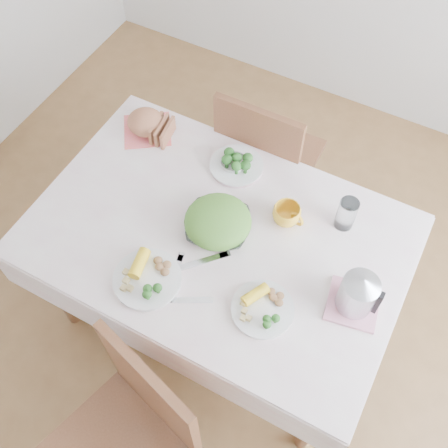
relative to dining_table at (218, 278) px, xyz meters
The scene contains 18 objects.
floor 0.38m from the dining_table, ahead, with size 3.60×3.60×0.00m, color brown.
dining_table is the anchor object (origin of this frame).
tablecloth 0.38m from the dining_table, ahead, with size 1.50×1.00×0.01m, color silver.
chair_far 0.71m from the dining_table, 95.74° to the left, with size 0.44×0.44×0.98m, color brown.
salad_bowl 0.42m from the dining_table, 107.37° to the left, with size 0.25×0.25×0.06m, color white.
dinner_plate_left 0.52m from the dining_table, 113.12° to the right, with size 0.26×0.26×0.02m, color white.
dinner_plate_right 0.55m from the dining_table, 35.03° to the right, with size 0.23×0.23×0.02m, color white.
broccoli_plate 0.53m from the dining_table, 104.76° to the left, with size 0.24×0.24×0.02m, color beige.
napkin 0.76m from the dining_table, 148.42° to the left, with size 0.21×0.21×0.00m, color #E3605E.
bread_loaf 0.79m from the dining_table, 148.42° to the left, with size 0.17×0.16×0.10m, color #915738.
fruit_bowl 0.54m from the dining_table, 106.76° to the left, with size 0.12×0.12×0.04m, color white.
yellow_mug 0.52m from the dining_table, 40.66° to the left, with size 0.11×0.11×0.09m, color gold.
glass_tumbler 0.68m from the dining_table, 33.34° to the left, with size 0.08×0.08×0.15m, color white.
pink_tray 0.71m from the dining_table, ahead, with size 0.19×0.19×0.01m, color pink.
electric_kettle 0.78m from the dining_table, ahead, with size 0.13×0.13×0.19m, color #B2B5BA.
fork_left 0.46m from the dining_table, 102.65° to the right, with size 0.02×0.19×0.00m, color silver.
fork_right 0.41m from the dining_table, 85.78° to the right, with size 0.02×0.21×0.00m, color silver.
knife 0.50m from the dining_table, 81.26° to the right, with size 0.02×0.18×0.00m, color silver.
Camera 1 is at (0.55, -0.97, 2.55)m, focal length 42.00 mm.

